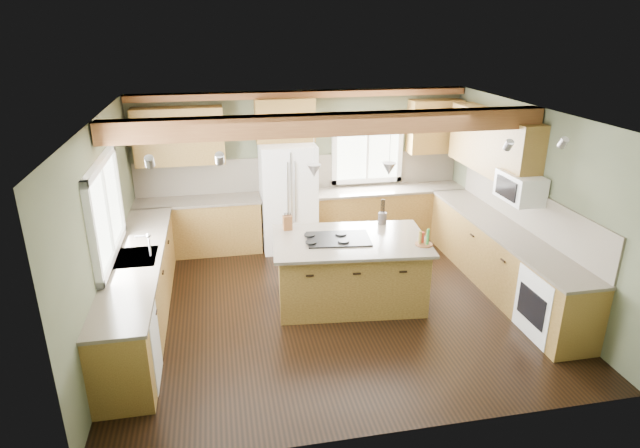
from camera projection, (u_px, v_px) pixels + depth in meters
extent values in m
plane|color=black|center=(332.00, 304.00, 7.36)|extent=(5.60, 5.60, 0.00)
plane|color=silver|center=(334.00, 115.00, 6.43)|extent=(5.60, 5.60, 0.00)
plane|color=#464C36|center=(302.00, 167.00, 9.19)|extent=(5.60, 0.00, 5.60)
plane|color=#464C36|center=(105.00, 232.00, 6.39)|extent=(0.00, 5.00, 5.00)
plane|color=#464C36|center=(530.00, 203.00, 7.40)|extent=(0.00, 5.00, 5.00)
cube|color=brown|center=(333.00, 124.00, 6.56)|extent=(5.55, 0.26, 0.26)
cube|color=brown|center=(302.00, 94.00, 8.65)|extent=(5.55, 0.20, 0.10)
cube|color=brown|center=(302.00, 172.00, 9.21)|extent=(5.58, 0.03, 0.58)
cube|color=brown|center=(526.00, 208.00, 7.48)|extent=(0.03, 3.70, 0.58)
cube|color=brown|center=(200.00, 227.00, 8.90)|extent=(2.02, 0.60, 0.88)
cube|color=#453D32|center=(197.00, 201.00, 8.73)|extent=(2.06, 0.64, 0.04)
cube|color=brown|center=(388.00, 214.00, 9.49)|extent=(2.62, 0.60, 0.88)
cube|color=#453D32|center=(389.00, 189.00, 9.33)|extent=(2.66, 0.64, 0.04)
cube|color=brown|center=(140.00, 291.00, 6.80)|extent=(0.60, 3.70, 0.88)
cube|color=#453D32|center=(136.00, 258.00, 6.64)|extent=(0.64, 3.74, 0.04)
cube|color=brown|center=(501.00, 259.00, 7.70)|extent=(0.60, 3.70, 0.88)
cube|color=#453D32|center=(505.00, 230.00, 7.54)|extent=(0.64, 3.74, 0.04)
cube|color=brown|center=(179.00, 136.00, 8.44)|extent=(1.40, 0.35, 0.90)
cube|color=brown|center=(285.00, 120.00, 8.67)|extent=(0.96, 0.35, 0.70)
cube|color=brown|center=(492.00, 143.00, 7.96)|extent=(0.35, 2.20, 0.90)
cube|color=brown|center=(435.00, 126.00, 9.21)|extent=(0.90, 0.35, 0.90)
cube|color=white|center=(105.00, 210.00, 6.35)|extent=(0.04, 1.60, 1.05)
cube|color=white|center=(367.00, 150.00, 9.29)|extent=(1.10, 0.04, 1.00)
cube|color=#262628|center=(136.00, 258.00, 6.63)|extent=(0.50, 0.65, 0.03)
cylinder|color=#B2B2B7|center=(150.00, 246.00, 6.62)|extent=(0.02, 0.02, 0.28)
cube|color=white|center=(127.00, 349.00, 5.62)|extent=(0.60, 0.60, 0.84)
cube|color=white|center=(554.00, 304.00, 6.51)|extent=(0.60, 0.72, 0.84)
cube|color=white|center=(520.00, 187.00, 7.23)|extent=(0.40, 0.70, 0.38)
cone|color=#B2B2B7|center=(314.00, 171.00, 6.78)|extent=(0.18, 0.18, 0.16)
cone|color=#B2B2B7|center=(389.00, 169.00, 6.86)|extent=(0.18, 0.18, 0.16)
cube|color=white|center=(288.00, 197.00, 8.93)|extent=(0.90, 0.74, 1.80)
cube|color=brown|center=(350.00, 271.00, 7.33)|extent=(2.04, 1.37, 0.88)
cube|color=#453D32|center=(350.00, 241.00, 7.17)|extent=(2.19, 1.51, 0.04)
cube|color=black|center=(338.00, 239.00, 7.14)|extent=(0.89, 0.64, 0.02)
cube|color=brown|center=(287.00, 223.00, 7.45)|extent=(0.13, 0.10, 0.20)
cylinder|color=#3D3631|center=(382.00, 218.00, 7.68)|extent=(0.13, 0.13, 0.17)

